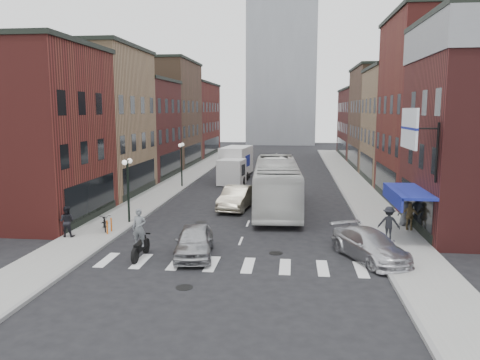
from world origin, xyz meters
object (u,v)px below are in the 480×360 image
sedan_left_far (236,198)px  ped_right_c (405,209)px  transit_bus (276,184)px  ped_right_b (410,216)px  ped_left_solo (67,221)px  streetlamp_near (128,178)px  streetlamp_far (181,156)px  sedan_left_near (194,241)px  motorcycle_rider (140,235)px  parked_bicycle (105,222)px  bike_rack (109,226)px  curb_car (370,245)px  box_truck (235,165)px  billboard_sign (411,130)px  ped_right_a (389,223)px

sedan_left_far → ped_right_c: (10.86, -4.13, 0.29)m
transit_bus → ped_right_b: transit_bus is taller
sedan_left_far → ped_left_solo: (-8.34, -9.00, 0.19)m
streetlamp_near → streetlamp_far: bearing=90.0°
sedan_left_near → motorcycle_rider: bearing=-173.1°
streetlamp_far → parked_bicycle: size_ratio=2.26×
bike_rack → curb_car: curb_car is taller
box_truck → ped_left_solo: bearing=-98.7°
billboard_sign → ped_left_solo: 18.89m
streetlamp_far → bike_rack: (-0.20, -16.70, -2.36)m
transit_bus → ped_right_b: (7.99, -5.62, -0.82)m
billboard_sign → ped_right_c: billboard_sign is taller
streetlamp_near → ped_right_a: size_ratio=2.28×
sedan_left_far → parked_bicycle: 10.04m
streetlamp_far → ped_right_b: bearing=-39.6°
motorcycle_rider → ped_left_solo: motorcycle_rider is taller
bike_rack → sedan_left_far: 10.17m
billboard_sign → ped_right_a: billboard_sign is taller
ped_right_b → curb_car: bearing=81.9°
billboard_sign → ped_left_solo: (-18.19, -0.25, -5.12)m
box_truck → ped_right_a: size_ratio=4.47×
bike_rack → ped_left_solo: size_ratio=0.46×
streetlamp_far → sedan_left_near: streetlamp_far is taller
ped_left_solo → motorcycle_rider: bearing=149.7°
ped_left_solo → ped_right_b: (19.20, 3.66, -0.03)m
parked_bicycle → ped_left_solo: ped_left_solo is taller
curb_car → ped_right_b: ped_right_b is taller
streetlamp_far → ped_right_b: (17.00, -14.09, -1.92)m
streetlamp_near → streetlamp_far: (0.00, 14.00, 0.00)m
box_truck → sedan_left_near: bearing=-79.7°
bike_rack → curb_car: (14.10, -2.82, 0.16)m
ped_right_a → sedan_left_far: bearing=-26.8°
billboard_sign → motorcycle_rider: billboard_sign is taller
sedan_left_far → ped_right_a: bearing=-32.1°
billboard_sign → sedan_left_far: (-9.84, 8.75, -5.30)m
streetlamp_near → transit_bus: 10.63m
transit_bus → bike_rack: bearing=-141.2°
ped_left_solo → ped_right_a: size_ratio=0.96×
billboard_sign → ped_left_solo: billboard_sign is taller
sedan_left_far → curb_car: 13.27m
box_truck → ped_right_a: box_truck is taller
curb_car → ped_right_b: bearing=35.6°
sedan_left_far → ped_right_b: bearing=-19.5°
billboard_sign → box_truck: (-11.61, 21.89, -4.46)m
billboard_sign → ped_right_b: billboard_sign is taller
billboard_sign → curb_car: 6.15m
billboard_sign → ped_right_c: bearing=77.6°
ped_right_a → ped_right_b: 2.64m
ped_right_b → transit_bus: bearing=-13.5°
curb_car → sedan_left_far: bearing=101.1°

